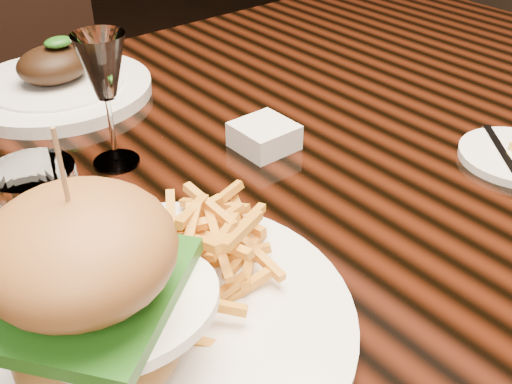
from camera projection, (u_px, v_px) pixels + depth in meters
dining_table at (217, 220)px, 0.74m from camera, size 1.60×0.90×0.75m
burger_plate at (144, 288)px, 0.45m from camera, size 0.33×0.33×0.22m
ramekin at (264, 136)px, 0.73m from camera, size 0.08×0.08×0.03m
wine_glass at (103, 72)px, 0.65m from camera, size 0.06×0.06×0.16m
water_tumbler at (42, 217)px, 0.54m from camera, size 0.07×0.07×0.10m
far_dish at (57, 85)px, 0.86m from camera, size 0.27×0.27×0.09m
chair_far at (20, 82)px, 1.42m from camera, size 0.51×0.51×0.95m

